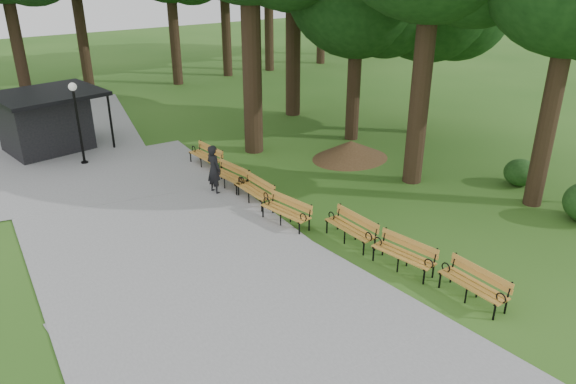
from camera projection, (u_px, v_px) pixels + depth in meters
ground at (313, 238)px, 16.52m from camera, size 100.00×100.00×0.00m
path at (151, 233)px, 16.78m from camera, size 12.00×38.00×0.06m
person at (214, 169)px, 19.27m from camera, size 0.55×0.73×1.80m
kiosk at (45, 122)px, 23.32m from camera, size 4.66×4.23×2.56m
lamp_post at (76, 107)px, 21.30m from camera, size 0.32×0.32×3.34m
dirt_mound at (350, 150)px, 22.71m from camera, size 2.81×2.81×0.77m
bench_0 at (473, 285)px, 13.42m from camera, size 0.68×1.91×0.88m
bench_1 at (403, 255)px, 14.75m from camera, size 0.99×1.99×0.88m
bench_2 at (350, 229)px, 16.15m from camera, size 0.72×1.93×0.88m
bench_3 at (286, 212)px, 17.19m from camera, size 1.01×1.99×0.88m
bench_4 at (254, 191)px, 18.69m from camera, size 0.71×1.92×0.88m
bench_5 at (229, 177)px, 19.86m from camera, size 0.92×1.98×0.88m
bench_6 at (205, 157)px, 21.78m from camera, size 0.84×1.96×0.88m
shrub_1 at (518, 185)px, 20.28m from camera, size 1.17×1.17×0.99m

